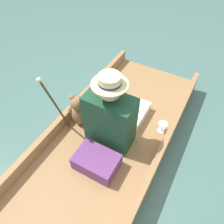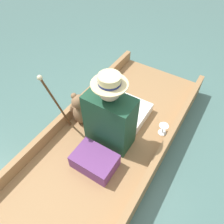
% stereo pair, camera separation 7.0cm
% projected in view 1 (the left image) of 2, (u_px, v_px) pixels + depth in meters
% --- Properties ---
extents(ground_plane, '(16.00, 16.00, 0.00)m').
position_uv_depth(ground_plane, '(112.00, 143.00, 2.39)').
color(ground_plane, '#476B66').
extents(punt_boat, '(1.11, 2.58, 0.28)m').
position_uv_depth(punt_boat, '(112.00, 138.00, 2.32)').
color(punt_boat, '#997047').
rests_on(punt_boat, ground_plane).
extents(seat_cushion, '(0.39, 0.27, 0.15)m').
position_uv_depth(seat_cushion, '(97.00, 162.00, 1.98)').
color(seat_cushion, '#6B3875').
rests_on(seat_cushion, punt_boat).
extents(seated_person, '(0.45, 0.74, 0.82)m').
position_uv_depth(seated_person, '(114.00, 116.00, 2.07)').
color(seated_person, white).
rests_on(seated_person, punt_boat).
extents(teddy_bear, '(0.28, 0.16, 0.40)m').
position_uv_depth(teddy_bear, '(79.00, 111.00, 2.25)').
color(teddy_bear, '#846042').
rests_on(teddy_bear, punt_boat).
extents(wine_glass, '(0.10, 0.10, 0.12)m').
position_uv_depth(wine_glass, '(163.00, 125.00, 2.25)').
color(wine_glass, silver).
rests_on(wine_glass, punt_boat).
extents(walking_cane, '(0.04, 0.23, 0.81)m').
position_uv_depth(walking_cane, '(54.00, 102.00, 1.93)').
color(walking_cane, brown).
rests_on(walking_cane, punt_boat).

